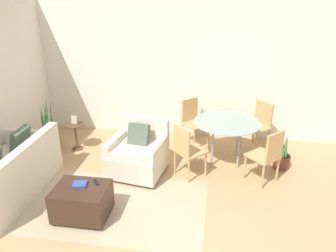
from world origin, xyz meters
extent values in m
plane|color=tan|center=(0.00, 0.00, 0.00)|extent=(20.00, 20.00, 0.00)
cube|color=white|center=(0.00, 3.23, 1.38)|extent=(12.00, 0.06, 2.75)
cube|color=tan|center=(-0.62, 0.61, 0.00)|extent=(2.82, 1.59, 0.00)
cube|color=brown|center=(-0.62, 0.01, 0.00)|extent=(2.76, 0.06, 0.00)
cube|color=brown|center=(-0.62, 0.21, 0.00)|extent=(2.76, 0.06, 0.00)
cube|color=brown|center=(-0.62, 0.41, 0.00)|extent=(2.76, 0.06, 0.00)
cube|color=brown|center=(-0.62, 0.61, 0.00)|extent=(2.76, 0.06, 0.00)
cube|color=brown|center=(-0.62, 0.80, 0.00)|extent=(2.76, 0.06, 0.00)
cube|color=brown|center=(-0.62, 1.00, 0.00)|extent=(2.76, 0.06, 0.00)
cube|color=brown|center=(-0.62, 1.20, 0.00)|extent=(2.76, 0.06, 0.00)
cube|color=beige|center=(-2.21, 0.63, 0.21)|extent=(0.95, 1.83, 0.41)
cube|color=beige|center=(-1.80, 0.63, 0.62)|extent=(0.14, 1.83, 0.41)
cube|color=beige|center=(-2.21, 1.49, 0.54)|extent=(0.87, 0.12, 0.26)
cube|color=#4C5B4C|center=(-2.11, 1.05, 0.69)|extent=(0.19, 0.40, 0.41)
cube|color=beige|center=(-0.39, 1.50, 0.24)|extent=(0.98, 0.96, 0.36)
cube|color=beige|center=(-0.40, 1.47, 0.47)|extent=(0.72, 0.80, 0.10)
cube|color=beige|center=(-0.33, 1.85, 0.65)|extent=(0.86, 0.26, 0.45)
cube|color=beige|center=(-0.75, 1.56, 0.52)|extent=(0.24, 0.77, 0.20)
cube|color=beige|center=(-0.03, 1.44, 0.52)|extent=(0.24, 0.77, 0.20)
cylinder|color=brown|center=(-0.79, 1.22, 0.03)|extent=(0.05, 0.05, 0.06)
cylinder|color=brown|center=(-0.10, 1.11, 0.03)|extent=(0.05, 0.05, 0.06)
cylinder|color=brown|center=(-0.68, 1.89, 0.03)|extent=(0.05, 0.05, 0.06)
cylinder|color=brown|center=(0.01, 1.77, 0.03)|extent=(0.05, 0.05, 0.06)
cube|color=#4C5B4C|center=(-0.37, 1.60, 0.68)|extent=(0.37, 0.25, 0.36)
cube|color=#382319|center=(-0.86, 0.31, 0.25)|extent=(0.71, 0.56, 0.41)
cylinder|color=black|center=(-1.16, 0.08, 0.02)|extent=(0.04, 0.04, 0.04)
cylinder|color=black|center=(-0.55, 0.08, 0.02)|extent=(0.04, 0.04, 0.04)
cylinder|color=black|center=(-1.16, 0.54, 0.02)|extent=(0.04, 0.04, 0.04)
cylinder|color=black|center=(-0.55, 0.54, 0.02)|extent=(0.04, 0.04, 0.04)
cube|color=#2D478C|center=(-0.89, 0.37, 0.47)|extent=(0.20, 0.18, 0.03)
cube|color=black|center=(-0.70, 0.46, 0.46)|extent=(0.12, 0.13, 0.01)
cylinder|color=brown|center=(-2.25, 2.13, 0.15)|extent=(0.39, 0.39, 0.30)
cylinder|color=black|center=(-2.25, 2.13, 0.29)|extent=(0.36, 0.36, 0.02)
cone|color=#387A42|center=(-2.15, 2.14, 0.57)|extent=(0.05, 0.10, 0.55)
cone|color=#387A42|center=(-2.20, 2.21, 0.63)|extent=(0.13, 0.10, 0.67)
cone|color=#387A42|center=(-2.25, 2.17, 0.62)|extent=(0.10, 0.05, 0.65)
cone|color=#387A42|center=(-2.28, 2.16, 0.68)|extent=(0.14, 0.12, 0.76)
cone|color=#387A42|center=(-2.34, 2.14, 0.61)|extent=(0.05, 0.08, 0.63)
cone|color=#387A42|center=(-2.32, 2.08, 0.59)|extent=(0.06, 0.06, 0.59)
cone|color=#387A42|center=(-2.25, 2.07, 0.55)|extent=(0.06, 0.04, 0.50)
cone|color=#387A42|center=(-2.22, 2.09, 0.65)|extent=(0.09, 0.08, 0.71)
cylinder|color=#4C3828|center=(-1.74, 2.19, 0.51)|extent=(0.37, 0.37, 0.02)
cylinder|color=#4C3828|center=(-1.74, 2.19, 0.26)|extent=(0.04, 0.04, 0.49)
cylinder|color=#4C3828|center=(-1.74, 2.19, 0.01)|extent=(0.20, 0.20, 0.02)
cube|color=#8C6647|center=(-1.74, 2.19, 0.61)|extent=(0.13, 0.05, 0.17)
cube|color=#B2A893|center=(-1.74, 2.19, 0.61)|extent=(0.10, 0.03, 0.14)
cube|color=#8C6647|center=(-1.74, 2.22, 0.56)|extent=(0.02, 0.03, 0.08)
cylinder|color=#8C9E99|center=(1.04, 2.17, 0.74)|extent=(1.14, 1.14, 0.01)
cylinder|color=#99999E|center=(0.82, 1.95, 0.37)|extent=(0.04, 0.04, 0.73)
cylinder|color=#99999E|center=(1.27, 1.95, 0.37)|extent=(0.04, 0.04, 0.73)
cylinder|color=#99999E|center=(0.82, 2.39, 0.37)|extent=(0.04, 0.04, 0.73)
cylinder|color=#99999E|center=(1.27, 2.39, 0.37)|extent=(0.04, 0.04, 0.73)
cube|color=tan|center=(0.48, 1.60, 0.43)|extent=(0.59, 0.59, 0.03)
cube|color=tan|center=(0.34, 1.47, 0.68)|extent=(0.29, 0.29, 0.45)
cylinder|color=tan|center=(0.73, 1.60, 0.21)|extent=(0.03, 0.03, 0.42)
cylinder|color=tan|center=(0.48, 1.86, 0.21)|extent=(0.03, 0.03, 0.42)
cylinder|color=tan|center=(0.48, 1.35, 0.21)|extent=(0.03, 0.03, 0.42)
cylinder|color=tan|center=(0.22, 1.60, 0.21)|extent=(0.03, 0.03, 0.42)
cube|color=tan|center=(1.61, 1.60, 0.43)|extent=(0.59, 0.59, 0.03)
cube|color=tan|center=(1.75, 1.47, 0.68)|extent=(0.29, 0.29, 0.45)
cylinder|color=tan|center=(1.61, 1.86, 0.21)|extent=(0.03, 0.03, 0.42)
cylinder|color=tan|center=(1.36, 1.60, 0.21)|extent=(0.03, 0.03, 0.42)
cylinder|color=tan|center=(1.87, 1.60, 0.21)|extent=(0.03, 0.03, 0.42)
cylinder|color=tan|center=(1.61, 1.35, 0.21)|extent=(0.03, 0.03, 0.42)
cube|color=tan|center=(0.48, 2.73, 0.43)|extent=(0.59, 0.59, 0.03)
cube|color=tan|center=(0.34, 2.87, 0.68)|extent=(0.29, 0.29, 0.45)
cylinder|color=tan|center=(0.48, 2.48, 0.21)|extent=(0.03, 0.03, 0.42)
cylinder|color=tan|center=(0.73, 2.73, 0.21)|extent=(0.03, 0.03, 0.42)
cylinder|color=tan|center=(0.22, 2.73, 0.21)|extent=(0.03, 0.03, 0.42)
cylinder|color=tan|center=(0.48, 2.99, 0.21)|extent=(0.03, 0.03, 0.42)
cube|color=tan|center=(1.61, 2.73, 0.43)|extent=(0.59, 0.59, 0.03)
cube|color=tan|center=(1.75, 2.87, 0.68)|extent=(0.29, 0.29, 0.45)
cylinder|color=tan|center=(1.36, 2.73, 0.21)|extent=(0.03, 0.03, 0.42)
cylinder|color=tan|center=(1.61, 2.48, 0.21)|extent=(0.03, 0.03, 0.42)
cylinder|color=tan|center=(1.61, 2.99, 0.21)|extent=(0.03, 0.03, 0.42)
cylinder|color=tan|center=(1.87, 2.73, 0.21)|extent=(0.03, 0.03, 0.42)
cylinder|color=brown|center=(2.01, 2.06, 0.12)|extent=(0.27, 0.27, 0.24)
cylinder|color=black|center=(2.01, 2.06, 0.23)|extent=(0.25, 0.25, 0.02)
cone|color=#387A42|center=(2.06, 2.06, 0.43)|extent=(0.05, 0.06, 0.38)
cone|color=#387A42|center=(2.04, 2.11, 0.44)|extent=(0.10, 0.08, 0.41)
cone|color=#387A42|center=(1.97, 2.12, 0.42)|extent=(0.09, 0.07, 0.37)
cone|color=#387A42|center=(1.94, 2.05, 0.40)|extent=(0.05, 0.06, 0.32)
cone|color=#387A42|center=(1.99, 2.02, 0.42)|extent=(0.09, 0.07, 0.36)
cone|color=#387A42|center=(2.05, 1.99, 0.38)|extent=(0.06, 0.05, 0.29)
camera|label=1|loc=(0.82, -3.09, 2.89)|focal=35.00mm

